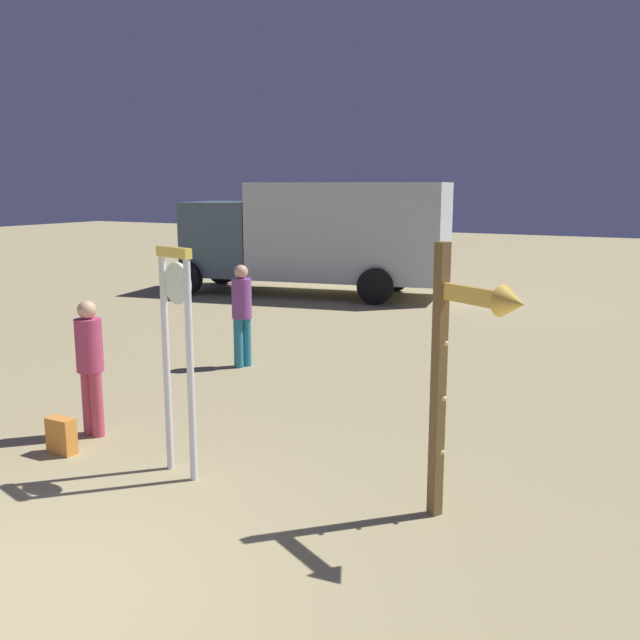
# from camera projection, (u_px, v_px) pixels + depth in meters

# --- Properties ---
(ground_plane) EXTENTS (80.00, 80.00, 0.00)m
(ground_plane) POSITION_uv_depth(u_px,v_px,m) (1.00, 609.00, 4.90)
(ground_plane) COLOR tan
(standing_clock) EXTENTS (0.49, 0.21, 2.31)m
(standing_clock) POSITION_uv_depth(u_px,v_px,m) (178.00, 337.00, 6.94)
(standing_clock) COLOR silver
(standing_clock) RESTS_ON ground_plane
(arrow_sign) EXTENTS (0.91, 0.60, 2.43)m
(arrow_sign) POSITION_uv_depth(u_px,v_px,m) (464.00, 349.00, 5.79)
(arrow_sign) COLOR brown
(arrow_sign) RESTS_ON ground_plane
(person_near_clock) EXTENTS (0.31, 0.31, 1.60)m
(person_near_clock) POSITION_uv_depth(u_px,v_px,m) (90.00, 361.00, 8.16)
(person_near_clock) COLOR #BC435B
(person_near_clock) RESTS_ON ground_plane
(backpack) EXTENTS (0.32, 0.20, 0.40)m
(backpack) POSITION_uv_depth(u_px,v_px,m) (62.00, 436.00, 7.72)
(backpack) COLOR orange
(backpack) RESTS_ON ground_plane
(person_distant) EXTENTS (0.32, 0.32, 1.66)m
(person_distant) POSITION_uv_depth(u_px,v_px,m) (242.00, 310.00, 11.29)
(person_distant) COLOR teal
(person_distant) RESTS_ON ground_plane
(box_truck_near) EXTENTS (7.53, 3.70, 2.97)m
(box_truck_near) POSITION_uv_depth(u_px,v_px,m) (320.00, 234.00, 18.75)
(box_truck_near) COLOR silver
(box_truck_near) RESTS_ON ground_plane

